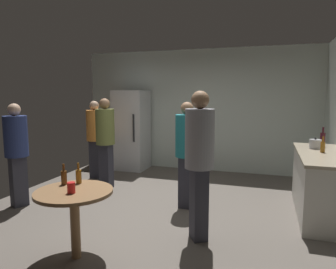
{
  "coord_description": "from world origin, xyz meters",
  "views": [
    {
      "loc": [
        1.54,
        -4.18,
        1.72
      ],
      "look_at": [
        0.14,
        0.1,
        1.13
      ],
      "focal_mm": 32.93,
      "sensor_mm": 36.0,
      "label": 1
    }
  ],
  "objects_px": {
    "beer_bottle_brown": "(64,177)",
    "person_in_teal_shirt": "(187,147)",
    "beer_bottle_on_counter": "(323,147)",
    "person_in_navy_shirt": "(16,147)",
    "wine_bottle_on_counter": "(323,139)",
    "refrigerator": "(131,130)",
    "person_in_gray_shirt": "(199,154)",
    "plastic_cup_red": "(71,188)",
    "foreground_table": "(74,200)",
    "person_in_orange_shirt": "(95,134)",
    "kettle": "(315,144)",
    "beer_bottle_amber": "(79,176)",
    "person_in_olive_shirt": "(105,136)"
  },
  "relations": [
    {
      "from": "beer_bottle_on_counter",
      "to": "person_in_navy_shirt",
      "type": "relative_size",
      "value": 0.15
    },
    {
      "from": "person_in_orange_shirt",
      "to": "person_in_navy_shirt",
      "type": "height_order",
      "value": "person_in_orange_shirt"
    },
    {
      "from": "wine_bottle_on_counter",
      "to": "beer_bottle_on_counter",
      "type": "relative_size",
      "value": 1.35
    },
    {
      "from": "wine_bottle_on_counter",
      "to": "person_in_navy_shirt",
      "type": "xyz_separation_m",
      "value": [
        -4.43,
        -1.63,
        -0.1
      ]
    },
    {
      "from": "person_in_olive_shirt",
      "to": "person_in_navy_shirt",
      "type": "distance_m",
      "value": 1.5
    },
    {
      "from": "foreground_table",
      "to": "person_in_orange_shirt",
      "type": "distance_m",
      "value": 3.18
    },
    {
      "from": "wine_bottle_on_counter",
      "to": "beer_bottle_brown",
      "type": "height_order",
      "value": "wine_bottle_on_counter"
    },
    {
      "from": "plastic_cup_red",
      "to": "refrigerator",
      "type": "bearing_deg",
      "value": 106.26
    },
    {
      "from": "refrigerator",
      "to": "kettle",
      "type": "relative_size",
      "value": 7.38
    },
    {
      "from": "refrigerator",
      "to": "person_in_navy_shirt",
      "type": "xyz_separation_m",
      "value": [
        -0.64,
        -2.73,
        0.02
      ]
    },
    {
      "from": "foreground_table",
      "to": "person_in_gray_shirt",
      "type": "xyz_separation_m",
      "value": [
        1.14,
        0.82,
        0.4
      ]
    },
    {
      "from": "person_in_orange_shirt",
      "to": "person_in_gray_shirt",
      "type": "xyz_separation_m",
      "value": [
        2.6,
        -1.99,
        0.11
      ]
    },
    {
      "from": "beer_bottle_on_counter",
      "to": "person_in_teal_shirt",
      "type": "xyz_separation_m",
      "value": [
        -1.89,
        -0.37,
        -0.05
      ]
    },
    {
      "from": "refrigerator",
      "to": "plastic_cup_red",
      "type": "relative_size",
      "value": 16.36
    },
    {
      "from": "beer_bottle_brown",
      "to": "person_in_teal_shirt",
      "type": "bearing_deg",
      "value": 59.28
    },
    {
      "from": "person_in_orange_shirt",
      "to": "plastic_cup_red",
      "type": "bearing_deg",
      "value": 24.62
    },
    {
      "from": "person_in_gray_shirt",
      "to": "person_in_navy_shirt",
      "type": "bearing_deg",
      "value": -36.26
    },
    {
      "from": "beer_bottle_amber",
      "to": "foreground_table",
      "type": "bearing_deg",
      "value": -67.14
    },
    {
      "from": "wine_bottle_on_counter",
      "to": "beer_bottle_on_counter",
      "type": "bearing_deg",
      "value": -97.84
    },
    {
      "from": "refrigerator",
      "to": "person_in_navy_shirt",
      "type": "relative_size",
      "value": 1.14
    },
    {
      "from": "refrigerator",
      "to": "person_in_gray_shirt",
      "type": "relative_size",
      "value": 1.02
    },
    {
      "from": "beer_bottle_on_counter",
      "to": "beer_bottle_brown",
      "type": "relative_size",
      "value": 1.0
    },
    {
      "from": "beer_bottle_on_counter",
      "to": "person_in_teal_shirt",
      "type": "height_order",
      "value": "person_in_teal_shirt"
    },
    {
      "from": "person_in_navy_shirt",
      "to": "refrigerator",
      "type": "bearing_deg",
      "value": 101.13
    },
    {
      "from": "foreground_table",
      "to": "person_in_gray_shirt",
      "type": "relative_size",
      "value": 0.45
    },
    {
      "from": "person_in_gray_shirt",
      "to": "wine_bottle_on_counter",
      "type": "bearing_deg",
      "value": -162.25
    },
    {
      "from": "kettle",
      "to": "person_in_olive_shirt",
      "type": "relative_size",
      "value": 0.15
    },
    {
      "from": "wine_bottle_on_counter",
      "to": "person_in_orange_shirt",
      "type": "height_order",
      "value": "person_in_orange_shirt"
    },
    {
      "from": "plastic_cup_red",
      "to": "person_in_orange_shirt",
      "type": "height_order",
      "value": "person_in_orange_shirt"
    },
    {
      "from": "kettle",
      "to": "person_in_olive_shirt",
      "type": "xyz_separation_m",
      "value": [
        -3.51,
        -0.14,
        -0.01
      ]
    },
    {
      "from": "foreground_table",
      "to": "person_in_orange_shirt",
      "type": "height_order",
      "value": "person_in_orange_shirt"
    },
    {
      "from": "person_in_teal_shirt",
      "to": "person_in_navy_shirt",
      "type": "xyz_separation_m",
      "value": [
        -2.47,
        -0.73,
        -0.02
      ]
    },
    {
      "from": "refrigerator",
      "to": "beer_bottle_amber",
      "type": "height_order",
      "value": "refrigerator"
    },
    {
      "from": "person_in_gray_shirt",
      "to": "person_in_navy_shirt",
      "type": "relative_size",
      "value": 1.11
    },
    {
      "from": "foreground_table",
      "to": "plastic_cup_red",
      "type": "distance_m",
      "value": 0.18
    },
    {
      "from": "foreground_table",
      "to": "beer_bottle_on_counter",
      "type": "bearing_deg",
      "value": 39.22
    },
    {
      "from": "person_in_orange_shirt",
      "to": "person_in_navy_shirt",
      "type": "bearing_deg",
      "value": -11.53
    },
    {
      "from": "refrigerator",
      "to": "plastic_cup_red",
      "type": "bearing_deg",
      "value": -73.74
    },
    {
      "from": "person_in_olive_shirt",
      "to": "person_in_gray_shirt",
      "type": "distance_m",
      "value": 2.55
    },
    {
      "from": "wine_bottle_on_counter",
      "to": "person_in_olive_shirt",
      "type": "xyz_separation_m",
      "value": [
        -3.63,
        -0.36,
        -0.06
      ]
    },
    {
      "from": "person_in_orange_shirt",
      "to": "person_in_navy_shirt",
      "type": "relative_size",
      "value": 1.0
    },
    {
      "from": "person_in_gray_shirt",
      "to": "person_in_navy_shirt",
      "type": "distance_m",
      "value": 2.88
    },
    {
      "from": "beer_bottle_brown",
      "to": "kettle",
      "type": "bearing_deg",
      "value": 39.38
    },
    {
      "from": "person_in_orange_shirt",
      "to": "person_in_olive_shirt",
      "type": "distance_m",
      "value": 0.73
    },
    {
      "from": "refrigerator",
      "to": "plastic_cup_red",
      "type": "height_order",
      "value": "refrigerator"
    },
    {
      "from": "wine_bottle_on_counter",
      "to": "person_in_olive_shirt",
      "type": "bearing_deg",
      "value": -174.39
    },
    {
      "from": "person_in_teal_shirt",
      "to": "person_in_orange_shirt",
      "type": "bearing_deg",
      "value": -117.57
    },
    {
      "from": "beer_bottle_on_counter",
      "to": "plastic_cup_red",
      "type": "bearing_deg",
      "value": -139.43
    },
    {
      "from": "foreground_table",
      "to": "beer_bottle_amber",
      "type": "bearing_deg",
      "value": 112.86
    },
    {
      "from": "beer_bottle_on_counter",
      "to": "person_in_navy_shirt",
      "type": "bearing_deg",
      "value": -165.78
    }
  ]
}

